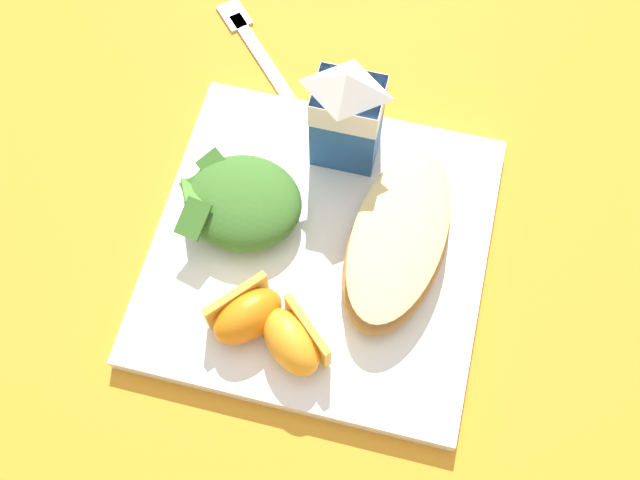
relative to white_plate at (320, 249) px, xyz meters
name	(u,v)px	position (x,y,z in m)	size (l,w,h in m)	color
ground	(320,253)	(0.00, 0.00, -0.01)	(3.00, 3.00, 0.00)	orange
white_plate	(320,249)	(0.00, 0.00, 0.00)	(0.28, 0.28, 0.02)	white
cheesy_pizza_bread	(398,240)	(0.06, 0.01, 0.03)	(0.09, 0.18, 0.04)	#B77F42
green_salad_pile	(242,202)	(-0.07, 0.01, 0.03)	(0.11, 0.09, 0.04)	#3D7028
milk_carton	(345,112)	(0.00, 0.10, 0.07)	(0.06, 0.04, 0.11)	#23569E
orange_wedge_front	(246,314)	(-0.04, -0.08, 0.03)	(0.07, 0.07, 0.04)	orange
orange_wedge_middle	(292,340)	(0.00, -0.09, 0.03)	(0.07, 0.07, 0.04)	orange
metal_fork	(262,56)	(-0.11, 0.19, -0.01)	(0.14, 0.15, 0.01)	silver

